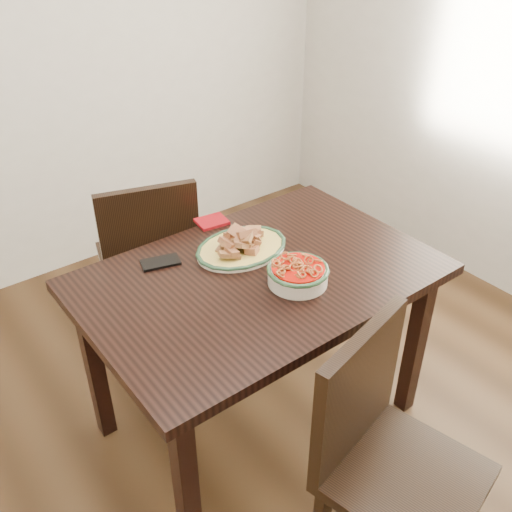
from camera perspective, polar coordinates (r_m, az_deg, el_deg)
floor at (r=2.43m, az=0.25°, el=-18.68°), size 3.50×3.50×0.00m
wall_back at (r=3.14m, az=-20.98°, el=19.85°), size 3.50×0.10×2.60m
dining_table at (r=2.09m, az=0.34°, el=-3.78°), size 1.25×0.83×0.75m
chair_far at (r=2.63m, az=-10.63°, el=-0.01°), size 0.52×0.52×0.89m
chair_near at (r=1.83m, az=12.61°, el=-18.24°), size 0.50×0.50×0.89m
fish_plate at (r=2.13m, az=-1.47°, el=1.58°), size 0.36×0.28×0.11m
noodle_bowl at (r=1.96m, az=4.21°, el=-1.64°), size 0.22×0.22×0.08m
smartphone at (r=2.11m, az=-9.52°, el=-0.61°), size 0.15×0.11×0.01m
napkin at (r=2.34m, az=-4.45°, el=3.46°), size 0.13×0.12×0.01m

